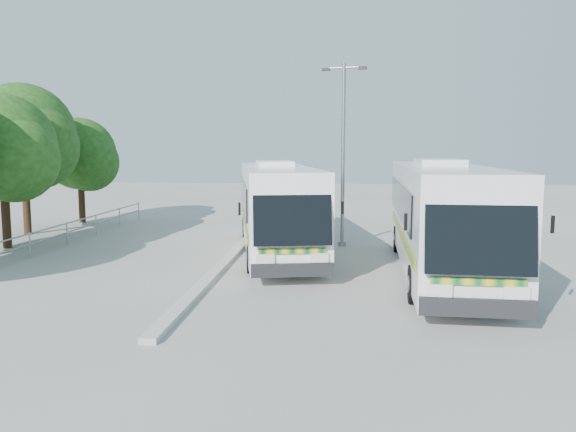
# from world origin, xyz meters

# --- Properties ---
(ground) EXTENTS (100.00, 100.00, 0.00)m
(ground) POSITION_xyz_m (0.00, 0.00, 0.00)
(ground) COLOR #AAAAA5
(ground) RESTS_ON ground
(kerb_divider) EXTENTS (0.40, 16.00, 0.15)m
(kerb_divider) POSITION_xyz_m (-2.30, 2.00, 0.07)
(kerb_divider) COLOR #B2B2AD
(kerb_divider) RESTS_ON ground
(railing) EXTENTS (0.06, 22.00, 1.00)m
(railing) POSITION_xyz_m (-10.00, 4.00, 0.74)
(railing) COLOR gray
(railing) RESTS_ON ground
(tree_far_c) EXTENTS (4.97, 4.69, 6.49)m
(tree_far_c) POSITION_xyz_m (-12.12, 5.10, 4.26)
(tree_far_c) COLOR #382314
(tree_far_c) RESTS_ON ground
(tree_far_d) EXTENTS (5.62, 5.30, 7.33)m
(tree_far_d) POSITION_xyz_m (-13.31, 8.80, 4.82)
(tree_far_d) COLOR #382314
(tree_far_d) RESTS_ON ground
(tree_far_e) EXTENTS (4.54, 4.28, 5.92)m
(tree_far_e) POSITION_xyz_m (-12.63, 13.30, 3.89)
(tree_far_e) COLOR #382314
(tree_far_e) RESTS_ON ground
(coach_main) EXTENTS (4.78, 12.80, 3.48)m
(coach_main) POSITION_xyz_m (-0.71, 5.26, 1.91)
(coach_main) COLOR white
(coach_main) RESTS_ON ground
(coach_adjacent) EXTENTS (3.33, 13.17, 3.62)m
(coach_adjacent) POSITION_xyz_m (5.28, 1.88, 1.99)
(coach_adjacent) COLOR silver
(coach_adjacent) RESTS_ON ground
(lamppost) EXTENTS (1.88, 0.59, 7.76)m
(lamppost) POSITION_xyz_m (2.00, 6.79, 4.28)
(lamppost) COLOR gray
(lamppost) RESTS_ON ground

